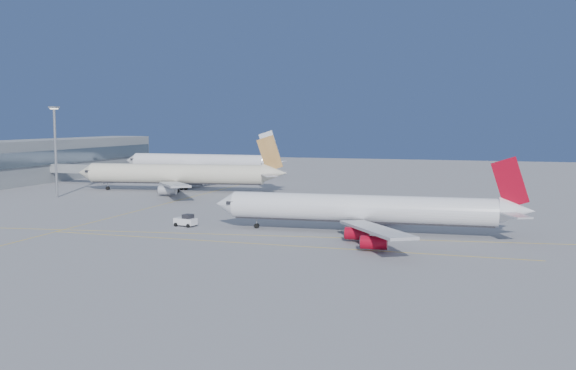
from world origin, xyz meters
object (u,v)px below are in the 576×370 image
object	(u,v)px
airliner_etihad	(181,174)
pushback_tug	(186,221)
light_mast	(55,144)
airliner_third	(202,162)
airliner_virgin	(367,209)

from	to	relation	value
airliner_etihad	pushback_tug	size ratio (longest dim) A/B	13.79
airliner_etihad	light_mast	bearing A→B (deg)	-145.57
airliner_etihad	airliner_third	xyz separation A→B (m)	(-17.10, 52.56, 0.18)
airliner_etihad	airliner_virgin	bearing A→B (deg)	-47.98
airliner_third	pushback_tug	distance (m)	122.96
pushback_tug	light_mast	world-z (taller)	light_mast
airliner_virgin	light_mast	bearing A→B (deg)	158.31
pushback_tug	airliner_virgin	bearing A→B (deg)	15.82
airliner_third	light_mast	xyz separation A→B (m)	(-9.69, -77.29, 9.74)
airliner_etihad	light_mast	world-z (taller)	light_mast
airliner_etihad	light_mast	distance (m)	37.78
airliner_virgin	light_mast	size ratio (longest dim) A/B	2.40
airliner_virgin	pushback_tug	xyz separation A→B (m)	(-37.25, -3.29, -3.44)
airliner_etihad	airliner_third	size ratio (longest dim) A/B	0.99
airliner_virgin	airliner_etihad	distance (m)	89.30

